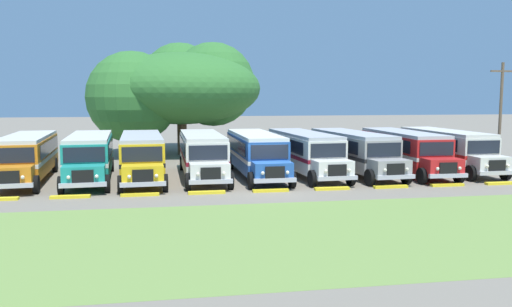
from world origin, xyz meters
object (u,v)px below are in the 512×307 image
(parked_bus_slot_2, at_px, (142,154))
(utility_pole, at_px, (500,114))
(parked_bus_slot_4, at_px, (256,152))
(parked_bus_slot_3, at_px, (202,153))
(parked_bus_slot_6, at_px, (353,150))
(parked_bus_slot_7, at_px, (404,149))
(broad_shade_tree, at_px, (178,88))
(parked_bus_slot_1, at_px, (90,155))
(parked_bus_slot_5, at_px, (305,151))
(parked_bus_slot_0, at_px, (27,155))
(parked_bus_slot_8, at_px, (447,148))

(parked_bus_slot_2, xyz_separation_m, utility_pole, (24.59, -0.66, 2.46))
(parked_bus_slot_4, bearing_deg, utility_pole, 86.64)
(parked_bus_slot_3, relative_size, utility_pole, 1.43)
(parked_bus_slot_6, relative_size, parked_bus_slot_7, 1.01)
(broad_shade_tree, relative_size, utility_pole, 2.01)
(parked_bus_slot_1, relative_size, parked_bus_slot_5, 1.00)
(parked_bus_slot_4, distance_m, parked_bus_slot_5, 3.38)
(parked_bus_slot_0, xyz_separation_m, parked_bus_slot_5, (17.77, -0.42, 0.00))
(parked_bus_slot_2, distance_m, parked_bus_slot_5, 10.74)
(parked_bus_slot_0, distance_m, parked_bus_slot_2, 7.06)
(parked_bus_slot_3, bearing_deg, utility_pole, 86.71)
(parked_bus_slot_5, xyz_separation_m, broad_shade_tree, (-8.12, 14.14, 4.43))
(parked_bus_slot_8, bearing_deg, parked_bus_slot_7, -81.65)
(parked_bus_slot_3, relative_size, parked_bus_slot_4, 1.00)
(parked_bus_slot_4, height_order, parked_bus_slot_7, same)
(parked_bus_slot_8, bearing_deg, parked_bus_slot_0, -90.48)
(parked_bus_slot_1, height_order, parked_bus_slot_3, same)
(parked_bus_slot_2, height_order, parked_bus_slot_7, same)
(parked_bus_slot_1, bearing_deg, broad_shade_tree, 152.88)
(parked_bus_slot_1, height_order, parked_bus_slot_4, same)
(parked_bus_slot_0, bearing_deg, parked_bus_slot_4, 82.55)
(parked_bus_slot_7, height_order, broad_shade_tree, broad_shade_tree)
(parked_bus_slot_6, bearing_deg, parked_bus_slot_7, 84.88)
(parked_bus_slot_0, relative_size, parked_bus_slot_3, 1.01)
(parked_bus_slot_4, bearing_deg, parked_bus_slot_7, 88.66)
(parked_bus_slot_2, relative_size, parked_bus_slot_7, 1.01)
(parked_bus_slot_0, distance_m, parked_bus_slot_4, 14.41)
(parked_bus_slot_5, height_order, broad_shade_tree, broad_shade_tree)
(parked_bus_slot_3, distance_m, broad_shade_tree, 14.85)
(parked_bus_slot_7, relative_size, parked_bus_slot_8, 1.00)
(parked_bus_slot_4, bearing_deg, parked_bus_slot_6, 88.72)
(parked_bus_slot_1, relative_size, parked_bus_slot_6, 1.00)
(parked_bus_slot_2, height_order, utility_pole, utility_pole)
(broad_shade_tree, height_order, utility_pole, broad_shade_tree)
(parked_bus_slot_0, distance_m, parked_bus_slot_1, 3.83)
(parked_bus_slot_1, distance_m, utility_pole, 27.93)
(parked_bus_slot_0, relative_size, parked_bus_slot_5, 1.00)
(parked_bus_slot_7, height_order, utility_pole, utility_pole)
(parked_bus_slot_5, bearing_deg, broad_shade_tree, -153.93)
(parked_bus_slot_8, bearing_deg, broad_shade_tree, -126.78)
(parked_bus_slot_5, bearing_deg, parked_bus_slot_6, 83.01)
(parked_bus_slot_5, height_order, parked_bus_slot_8, same)
(parked_bus_slot_4, bearing_deg, parked_bus_slot_8, 90.90)
(parked_bus_slot_0, height_order, parked_bus_slot_5, same)
(utility_pole, bearing_deg, parked_bus_slot_5, 176.45)
(parked_bus_slot_4, height_order, broad_shade_tree, broad_shade_tree)
(parked_bus_slot_6, xyz_separation_m, utility_pole, (10.50, -0.67, 2.46))
(parked_bus_slot_3, bearing_deg, broad_shade_tree, -175.88)
(parked_bus_slot_8, bearing_deg, parked_bus_slot_6, -86.31)
(parked_bus_slot_3, distance_m, utility_pole, 20.91)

